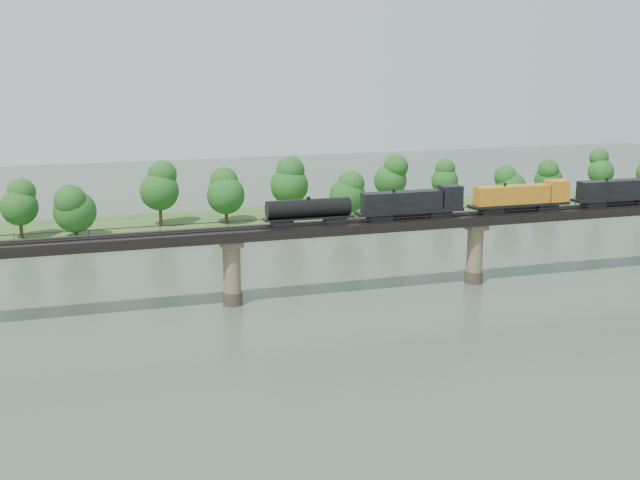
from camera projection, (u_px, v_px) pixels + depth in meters
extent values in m
plane|color=#374638|center=(282.00, 381.00, 92.12)|extent=(400.00, 400.00, 0.00)
cube|color=#305020|center=(184.00, 225.00, 171.11)|extent=(300.00, 24.00, 1.60)
cylinder|color=#473A2D|center=(233.00, 298.00, 119.83)|extent=(3.00, 3.00, 2.00)
cylinder|color=#856C57|center=(232.00, 269.00, 118.81)|extent=(2.60, 2.60, 9.00)
cube|color=#856C57|center=(231.00, 243.00, 117.90)|extent=(3.20, 3.20, 1.00)
cylinder|color=#473A2D|center=(474.00, 277.00, 131.17)|extent=(3.00, 3.00, 2.00)
cylinder|color=#856C57|center=(475.00, 250.00, 130.15)|extent=(2.60, 2.60, 9.00)
cube|color=#856C57|center=(476.00, 226.00, 129.24)|extent=(3.20, 3.20, 1.00)
cube|color=black|center=(231.00, 235.00, 117.61)|extent=(220.00, 5.00, 1.50)
cube|color=black|center=(232.00, 230.00, 116.72)|extent=(220.00, 0.12, 0.16)
cube|color=black|center=(230.00, 228.00, 118.12)|extent=(220.00, 0.12, 0.16)
cube|color=black|center=(234.00, 228.00, 115.05)|extent=(220.00, 0.10, 0.10)
cube|color=black|center=(228.00, 222.00, 119.52)|extent=(220.00, 0.10, 0.10)
cube|color=black|center=(234.00, 231.00, 115.13)|extent=(0.08, 0.08, 0.70)
cube|color=black|center=(228.00, 224.00, 119.60)|extent=(0.08, 0.08, 0.70)
cylinder|color=#382619|center=(21.00, 230.00, 155.67)|extent=(0.70, 0.70, 3.34)
sphere|color=#144815|center=(19.00, 207.00, 154.65)|extent=(7.18, 7.18, 7.18)
sphere|color=#144815|center=(18.00, 193.00, 154.01)|extent=(5.39, 5.39, 5.39)
cylinder|color=#382619|center=(76.00, 230.00, 156.12)|extent=(0.70, 0.70, 2.83)
sphere|color=#144815|center=(75.00, 211.00, 155.26)|extent=(8.26, 8.26, 8.26)
sphere|color=#144815|center=(74.00, 200.00, 154.72)|extent=(6.19, 6.19, 6.19)
cylinder|color=#382619|center=(161.00, 216.00, 166.88)|extent=(0.70, 0.70, 3.96)
sphere|color=#144815|center=(159.00, 191.00, 165.68)|extent=(8.07, 8.07, 8.07)
sphere|color=#144815|center=(159.00, 175.00, 164.92)|extent=(6.05, 6.05, 6.05)
cylinder|color=#382619|center=(226.00, 215.00, 169.38)|extent=(0.70, 0.70, 3.27)
sphere|color=#144815|center=(226.00, 195.00, 168.39)|extent=(8.03, 8.03, 8.03)
sphere|color=#144815|center=(225.00, 182.00, 167.77)|extent=(6.02, 6.02, 6.02)
cylinder|color=#382619|center=(290.00, 209.00, 174.40)|extent=(0.70, 0.70, 3.92)
sphere|color=#144815|center=(289.00, 186.00, 173.21)|extent=(8.29, 8.29, 8.29)
sphere|color=#144815|center=(289.00, 171.00, 172.46)|extent=(6.21, 6.21, 6.21)
cylinder|color=#382619|center=(347.00, 214.00, 171.12)|extent=(0.70, 0.70, 3.02)
sphere|color=#144815|center=(347.00, 196.00, 170.20)|extent=(7.74, 7.74, 7.74)
sphere|color=#144815|center=(348.00, 184.00, 169.63)|extent=(5.80, 5.80, 5.80)
cylinder|color=#382619|center=(390.00, 202.00, 182.86)|extent=(0.70, 0.70, 3.80)
sphere|color=#144815|center=(390.00, 180.00, 181.71)|extent=(7.47, 7.47, 7.47)
sphere|color=#144815|center=(391.00, 166.00, 180.98)|extent=(5.60, 5.60, 5.60)
cylinder|color=#382619|center=(444.00, 200.00, 187.00)|extent=(0.70, 0.70, 3.38)
sphere|color=#144815|center=(445.00, 181.00, 185.97)|extent=(6.23, 6.23, 6.23)
sphere|color=#144815|center=(445.00, 169.00, 185.33)|extent=(4.67, 4.67, 4.67)
cylinder|color=#382619|center=(510.00, 202.00, 185.53)|extent=(0.70, 0.70, 2.77)
sphere|color=#144815|center=(510.00, 187.00, 184.69)|extent=(7.04, 7.04, 7.04)
sphere|color=#144815|center=(511.00, 177.00, 184.16)|extent=(5.28, 5.28, 5.28)
cylinder|color=#382619|center=(547.00, 195.00, 194.10)|extent=(0.70, 0.70, 2.94)
sphere|color=#144815|center=(548.00, 179.00, 193.20)|extent=(6.73, 6.73, 6.73)
sphere|color=#144815|center=(549.00, 169.00, 192.64)|extent=(5.05, 5.05, 5.05)
cylinder|color=#382619|center=(599.00, 193.00, 194.19)|extent=(0.70, 0.70, 3.94)
sphere|color=#144815|center=(601.00, 172.00, 192.99)|extent=(6.17, 6.17, 6.17)
sphere|color=#144815|center=(602.00, 158.00, 192.24)|extent=(4.62, 4.62, 4.62)
cube|color=black|center=(593.00, 204.00, 134.85)|extent=(3.67, 2.20, 1.01)
cube|color=black|center=(619.00, 198.00, 136.14)|extent=(17.43, 2.75, 0.46)
cube|color=black|center=(613.00, 189.00, 135.36)|extent=(12.84, 2.48, 2.93)
cylinder|color=black|center=(619.00, 201.00, 136.25)|extent=(5.50, 1.28, 1.28)
cube|color=black|center=(546.00, 207.00, 132.25)|extent=(3.67, 2.20, 1.01)
cube|color=black|center=(491.00, 210.00, 129.39)|extent=(3.67, 2.20, 1.01)
cube|color=black|center=(519.00, 204.00, 130.68)|extent=(17.43, 2.75, 0.46)
cube|color=orange|center=(512.00, 195.00, 129.90)|extent=(12.84, 2.48, 2.93)
cube|color=orange|center=(556.00, 190.00, 132.18)|extent=(3.30, 2.75, 3.49)
cylinder|color=black|center=(519.00, 208.00, 130.79)|extent=(5.50, 1.28, 1.28)
cube|color=black|center=(439.00, 213.00, 126.79)|extent=(3.67, 2.20, 1.01)
cube|color=black|center=(380.00, 217.00, 123.93)|extent=(3.67, 2.20, 1.01)
cube|color=black|center=(410.00, 211.00, 125.22)|extent=(17.43, 2.75, 0.46)
cube|color=black|center=(402.00, 201.00, 124.44)|extent=(12.84, 2.48, 2.93)
cube|color=black|center=(450.00, 196.00, 126.72)|extent=(3.30, 2.75, 3.49)
cylinder|color=black|center=(410.00, 214.00, 125.33)|extent=(5.50, 1.28, 1.28)
cube|color=black|center=(334.00, 220.00, 121.85)|extent=(3.21, 2.02, 1.01)
cube|color=black|center=(282.00, 223.00, 119.51)|extent=(3.21, 2.02, 1.01)
cube|color=black|center=(308.00, 218.00, 120.55)|extent=(13.76, 2.20, 0.28)
cylinder|color=black|center=(308.00, 208.00, 120.21)|extent=(12.84, 2.75, 2.75)
cylinder|color=black|center=(308.00, 198.00, 119.88)|extent=(0.64, 0.64, 0.46)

